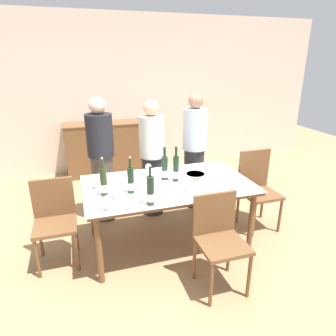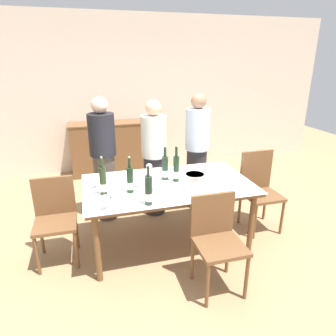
# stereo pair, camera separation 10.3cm
# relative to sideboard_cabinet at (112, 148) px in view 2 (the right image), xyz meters

# --- Properties ---
(ground_plane) EXTENTS (12.00, 12.00, 0.00)m
(ground_plane) POSITION_rel_sideboard_cabinet_xyz_m (0.38, -2.52, -0.48)
(ground_plane) COLOR #A37F56
(back_wall) EXTENTS (8.00, 0.10, 2.80)m
(back_wall) POSITION_rel_sideboard_cabinet_xyz_m (0.38, 0.29, 0.92)
(back_wall) COLOR beige
(back_wall) RESTS_ON ground_plane
(sideboard_cabinet) EXTENTS (1.49, 0.46, 0.95)m
(sideboard_cabinet) POSITION_rel_sideboard_cabinet_xyz_m (0.00, 0.00, 0.00)
(sideboard_cabinet) COLOR brown
(sideboard_cabinet) RESTS_ON ground_plane
(dining_table) EXTENTS (1.81, 1.05, 0.76)m
(dining_table) POSITION_rel_sideboard_cabinet_xyz_m (0.38, -2.52, 0.21)
(dining_table) COLOR brown
(dining_table) RESTS_ON ground_plane
(ice_bucket) EXTENTS (0.20, 0.20, 0.19)m
(ice_bucket) POSITION_rel_sideboard_cabinet_xyz_m (0.59, -2.78, 0.38)
(ice_bucket) COLOR white
(ice_bucket) RESTS_ON dining_table
(wine_bottle_0) EXTENTS (0.07, 0.07, 0.38)m
(wine_bottle_0) POSITION_rel_sideboard_cabinet_xyz_m (0.07, -2.95, 0.41)
(wine_bottle_0) COLOR #1E3323
(wine_bottle_0) RESTS_ON dining_table
(wine_bottle_1) EXTENTS (0.07, 0.07, 0.38)m
(wine_bottle_1) POSITION_rel_sideboard_cabinet_xyz_m (-0.05, -2.64, 0.41)
(wine_bottle_1) COLOR black
(wine_bottle_1) RESTS_ON dining_table
(wine_bottle_2) EXTENTS (0.07, 0.07, 0.38)m
(wine_bottle_2) POSITION_rel_sideboard_cabinet_xyz_m (0.38, -2.40, 0.41)
(wine_bottle_2) COLOR #1E3323
(wine_bottle_2) RESTS_ON dining_table
(wine_bottle_3) EXTENTS (0.07, 0.07, 0.40)m
(wine_bottle_3) POSITION_rel_sideboard_cabinet_xyz_m (-0.31, -2.62, 0.42)
(wine_bottle_3) COLOR #28381E
(wine_bottle_3) RESTS_ON dining_table
(wine_bottle_4) EXTENTS (0.07, 0.07, 0.41)m
(wine_bottle_4) POSITION_rel_sideboard_cabinet_xyz_m (0.48, -2.48, 0.42)
(wine_bottle_4) COLOR black
(wine_bottle_4) RESTS_ON dining_table
(wine_glass_0) EXTENTS (0.07, 0.07, 0.15)m
(wine_glass_0) POSITION_rel_sideboard_cabinet_xyz_m (0.04, -2.54, 0.38)
(wine_glass_0) COLOR white
(wine_glass_0) RESTS_ON dining_table
(wine_glass_1) EXTENTS (0.08, 0.08, 0.15)m
(wine_glass_1) POSITION_rel_sideboard_cabinet_xyz_m (-0.32, -2.96, 0.38)
(wine_glass_1) COLOR white
(wine_glass_1) RESTS_ON dining_table
(wine_glass_2) EXTENTS (0.07, 0.07, 0.14)m
(wine_glass_2) POSITION_rel_sideboard_cabinet_xyz_m (0.14, -2.81, 0.38)
(wine_glass_2) COLOR white
(wine_glass_2) RESTS_ON dining_table
(wine_glass_3) EXTENTS (0.07, 0.07, 0.13)m
(wine_glass_3) POSITION_rel_sideboard_cabinet_xyz_m (-0.39, -2.43, 0.36)
(wine_glass_3) COLOR white
(wine_glass_3) RESTS_ON dining_table
(wine_glass_4) EXTENTS (0.07, 0.07, 0.15)m
(wine_glass_4) POSITION_rel_sideboard_cabinet_xyz_m (0.23, -2.24, 0.38)
(wine_glass_4) COLOR white
(wine_glass_4) RESTS_ON dining_table
(wine_glass_5) EXTENTS (0.09, 0.09, 0.15)m
(wine_glass_5) POSITION_rel_sideboard_cabinet_xyz_m (-0.24, -2.74, 0.38)
(wine_glass_5) COLOR white
(wine_glass_5) RESTS_ON dining_table
(chair_left_end) EXTENTS (0.42, 0.42, 0.88)m
(chair_left_end) POSITION_rel_sideboard_cabinet_xyz_m (-0.82, -2.44, 0.04)
(chair_left_end) COLOR brown
(chair_left_end) RESTS_ON ground_plane
(chair_right_end) EXTENTS (0.42, 0.42, 0.97)m
(chair_right_end) POSITION_rel_sideboard_cabinet_xyz_m (1.58, -2.43, 0.08)
(chair_right_end) COLOR brown
(chair_right_end) RESTS_ON ground_plane
(chair_near_front) EXTENTS (0.42, 0.42, 0.89)m
(chair_near_front) POSITION_rel_sideboard_cabinet_xyz_m (0.62, -3.28, 0.05)
(chair_near_front) COLOR brown
(chair_near_front) RESTS_ON ground_plane
(person_host) EXTENTS (0.33, 0.33, 1.61)m
(person_host) POSITION_rel_sideboard_cabinet_xyz_m (-0.25, -1.70, 0.33)
(person_host) COLOR #51473D
(person_host) RESTS_ON ground_plane
(person_guest_left) EXTENTS (0.33, 0.33, 1.56)m
(person_guest_left) POSITION_rel_sideboard_cabinet_xyz_m (0.40, -1.74, 0.30)
(person_guest_left) COLOR #2D2D33
(person_guest_left) RESTS_ON ground_plane
(person_guest_right) EXTENTS (0.33, 0.33, 1.61)m
(person_guest_right) POSITION_rel_sideboard_cabinet_xyz_m (1.03, -1.69, 0.33)
(person_guest_right) COLOR #2D2D33
(person_guest_right) RESTS_ON ground_plane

